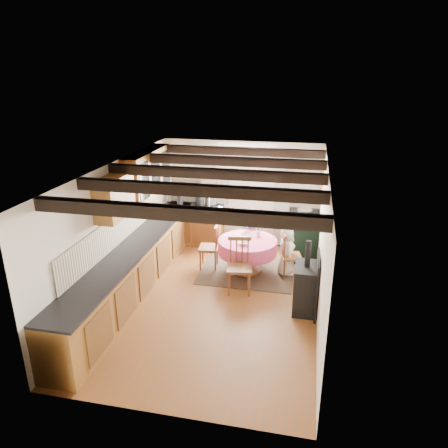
% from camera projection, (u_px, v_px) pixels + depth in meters
% --- Properties ---
extents(floor, '(3.60, 5.50, 0.00)m').
position_uv_depth(floor, '(215.00, 299.00, 7.53)').
color(floor, brown).
rests_on(floor, ground).
extents(ceiling, '(3.60, 5.50, 0.00)m').
position_uv_depth(ceiling, '(214.00, 168.00, 6.70)').
color(ceiling, white).
rests_on(ceiling, ground).
extents(wall_back, '(3.60, 0.00, 2.40)m').
position_uv_depth(wall_back, '(241.00, 193.00, 9.64)').
color(wall_back, silver).
rests_on(wall_back, ground).
extents(wall_front, '(3.60, 0.00, 2.40)m').
position_uv_depth(wall_front, '(158.00, 330.00, 4.59)').
color(wall_front, silver).
rests_on(wall_front, ground).
extents(wall_left, '(0.00, 5.50, 2.40)m').
position_uv_depth(wall_left, '(116.00, 229.00, 7.46)').
color(wall_left, silver).
rests_on(wall_left, ground).
extents(wall_right, '(0.00, 5.50, 2.40)m').
position_uv_depth(wall_right, '(322.00, 246.00, 6.77)').
color(wall_right, silver).
rests_on(wall_right, ground).
extents(beam_a, '(3.60, 0.16, 0.16)m').
position_uv_depth(beam_a, '(175.00, 213.00, 4.89)').
color(beam_a, black).
rests_on(beam_a, ceiling).
extents(beam_b, '(3.60, 0.16, 0.16)m').
position_uv_depth(beam_b, '(197.00, 190.00, 5.81)').
color(beam_b, black).
rests_on(beam_b, ceiling).
extents(beam_c, '(3.60, 0.16, 0.16)m').
position_uv_depth(beam_c, '(214.00, 174.00, 6.73)').
color(beam_c, black).
rests_on(beam_c, ceiling).
extents(beam_d, '(3.60, 0.16, 0.16)m').
position_uv_depth(beam_d, '(226.00, 161.00, 7.64)').
color(beam_d, black).
rests_on(beam_d, ceiling).
extents(beam_e, '(3.60, 0.16, 0.16)m').
position_uv_depth(beam_e, '(236.00, 151.00, 8.56)').
color(beam_e, black).
rests_on(beam_e, ceiling).
extents(splash_left, '(0.02, 4.50, 0.55)m').
position_uv_depth(splash_left, '(125.00, 224.00, 7.73)').
color(splash_left, beige).
rests_on(splash_left, wall_left).
extents(splash_back, '(1.40, 0.02, 0.55)m').
position_uv_depth(splash_back, '(199.00, 191.00, 9.81)').
color(splash_back, beige).
rests_on(splash_back, wall_back).
extents(base_cabinet_left, '(0.60, 5.30, 0.88)m').
position_uv_depth(base_cabinet_left, '(135.00, 269.00, 7.67)').
color(base_cabinet_left, brown).
rests_on(base_cabinet_left, floor).
extents(base_cabinet_back, '(1.30, 0.60, 0.88)m').
position_uv_depth(base_cabinet_back, '(195.00, 225.00, 9.83)').
color(base_cabinet_back, brown).
rests_on(base_cabinet_back, floor).
extents(worktop_left, '(0.64, 5.30, 0.04)m').
position_uv_depth(worktop_left, '(134.00, 246.00, 7.50)').
color(worktop_left, black).
rests_on(worktop_left, base_cabinet_left).
extents(worktop_back, '(1.30, 0.64, 0.04)m').
position_uv_depth(worktop_back, '(194.00, 207.00, 9.65)').
color(worktop_back, black).
rests_on(worktop_back, base_cabinet_back).
extents(wall_cabinet_glass, '(0.34, 1.80, 0.90)m').
position_uv_depth(wall_cabinet_glass, '(148.00, 173.00, 8.27)').
color(wall_cabinet_glass, brown).
rests_on(wall_cabinet_glass, wall_left).
extents(wall_cabinet_solid, '(0.34, 0.90, 0.70)m').
position_uv_depth(wall_cabinet_solid, '(114.00, 197.00, 6.91)').
color(wall_cabinet_solid, brown).
rests_on(wall_cabinet_solid, wall_left).
extents(window_frame, '(1.34, 0.03, 1.54)m').
position_uv_depth(window_frame, '(246.00, 177.00, 9.46)').
color(window_frame, white).
rests_on(window_frame, wall_back).
extents(window_pane, '(1.20, 0.01, 1.40)m').
position_uv_depth(window_pane, '(246.00, 177.00, 9.47)').
color(window_pane, white).
rests_on(window_pane, wall_back).
extents(curtain_left, '(0.35, 0.10, 2.10)m').
position_uv_depth(curtain_left, '(209.00, 197.00, 9.72)').
color(curtain_left, '#96A17F').
rests_on(curtain_left, wall_back).
extents(curtain_right, '(0.35, 0.10, 2.10)m').
position_uv_depth(curtain_right, '(282.00, 201.00, 9.40)').
color(curtain_right, '#96A17F').
rests_on(curtain_right, wall_back).
extents(curtain_rod, '(2.00, 0.03, 0.03)m').
position_uv_depth(curtain_rod, '(246.00, 151.00, 9.18)').
color(curtain_rod, black).
rests_on(curtain_rod, wall_back).
extents(wall_picture, '(0.04, 0.50, 0.60)m').
position_uv_depth(wall_picture, '(322.00, 181.00, 8.71)').
color(wall_picture, gold).
rests_on(wall_picture, wall_right).
extents(wall_plate, '(0.30, 0.02, 0.30)m').
position_uv_depth(wall_plate, '(288.00, 175.00, 9.23)').
color(wall_plate, silver).
rests_on(wall_plate, wall_back).
extents(rug, '(1.88, 1.47, 0.01)m').
position_uv_depth(rug, '(247.00, 272.00, 8.52)').
color(rug, '#3E2D23').
rests_on(rug, floor).
extents(dining_table, '(1.17, 1.17, 0.71)m').
position_uv_depth(dining_table, '(247.00, 256.00, 8.40)').
color(dining_table, '#DA6082').
rests_on(dining_table, floor).
extents(chair_near, '(0.52, 0.54, 1.04)m').
position_uv_depth(chair_near, '(239.00, 266.00, 7.60)').
color(chair_near, brown).
rests_on(chair_near, floor).
extents(chair_left, '(0.46, 0.45, 0.95)m').
position_uv_depth(chair_left, '(209.00, 246.00, 8.58)').
color(chair_left, brown).
rests_on(chair_left, floor).
extents(chair_right, '(0.50, 0.49, 0.94)m').
position_uv_depth(chair_right, '(291.00, 255.00, 8.20)').
color(chair_right, brown).
rests_on(chair_right, floor).
extents(aga_range, '(0.68, 1.05, 0.96)m').
position_uv_depth(aga_range, '(303.00, 235.00, 9.12)').
color(aga_range, black).
rests_on(aga_range, floor).
extents(cast_iron_stove, '(0.38, 0.64, 1.28)m').
position_uv_depth(cast_iron_stove, '(306.00, 276.00, 6.98)').
color(cast_iron_stove, black).
rests_on(cast_iron_stove, floor).
extents(child_far, '(0.42, 0.29, 1.12)m').
position_uv_depth(child_far, '(251.00, 233.00, 9.01)').
color(child_far, slate).
rests_on(child_far, floor).
extents(child_right, '(0.48, 0.58, 1.03)m').
position_uv_depth(child_right, '(286.00, 250.00, 8.28)').
color(child_right, silver).
rests_on(child_right, floor).
extents(bowl_a, '(0.22, 0.22, 0.05)m').
position_uv_depth(bowl_a, '(243.00, 243.00, 8.08)').
color(bowl_a, silver).
rests_on(bowl_a, dining_table).
extents(bowl_b, '(0.28, 0.28, 0.07)m').
position_uv_depth(bowl_b, '(247.00, 235.00, 8.45)').
color(bowl_b, silver).
rests_on(bowl_b, dining_table).
extents(cup, '(0.14, 0.14, 0.10)m').
position_uv_depth(cup, '(259.00, 234.00, 8.47)').
color(cup, silver).
rests_on(cup, dining_table).
extents(canister_tall, '(0.14, 0.14, 0.24)m').
position_uv_depth(canister_tall, '(180.00, 200.00, 9.66)').
color(canister_tall, '#262628').
rests_on(canister_tall, worktop_back).
extents(canister_wide, '(0.20, 0.20, 0.22)m').
position_uv_depth(canister_wide, '(200.00, 200.00, 9.71)').
color(canister_wide, '#262628').
rests_on(canister_wide, worktop_back).
extents(canister_slim, '(0.10, 0.10, 0.29)m').
position_uv_depth(canister_slim, '(207.00, 202.00, 9.44)').
color(canister_slim, '#262628').
rests_on(canister_slim, worktop_back).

